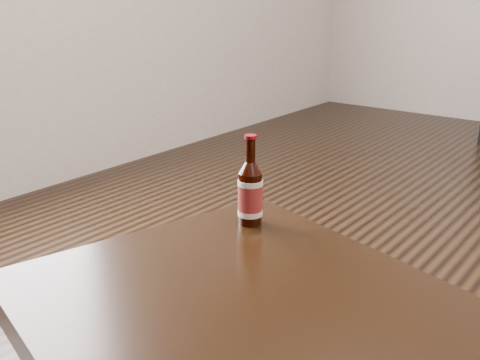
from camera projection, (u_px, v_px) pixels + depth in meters
The scene contains 1 object.
beer_bottle at pixel (250, 193), 1.30m from camera, with size 0.07×0.07×0.21m.
Camera 1 is at (-0.04, -1.51, 0.97)m, focal length 42.00 mm.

